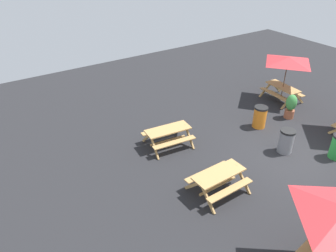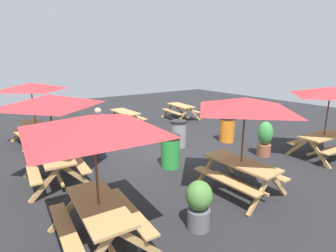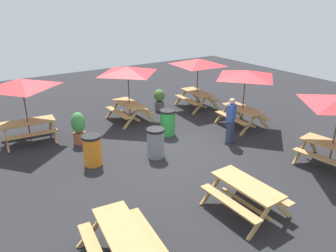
% 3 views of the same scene
% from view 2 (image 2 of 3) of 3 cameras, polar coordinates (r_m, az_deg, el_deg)
% --- Properties ---
extents(ground_plane, '(27.98, 27.98, 0.00)m').
position_cam_2_polar(ground_plane, '(9.26, 0.06, -5.38)').
color(ground_plane, '#232326').
rests_on(ground_plane, ground).
extents(picnic_table_0, '(2.24, 2.24, 2.34)m').
position_cam_2_polar(picnic_table_0, '(10.92, -27.61, 6.75)').
color(picnic_table_0, tan).
rests_on(picnic_table_0, ground).
extents(picnic_table_1, '(2.82, 2.82, 2.34)m').
position_cam_2_polar(picnic_table_1, '(4.27, -15.88, -1.67)').
color(picnic_table_1, tan).
rests_on(picnic_table_1, ground).
extents(picnic_table_2, '(1.94, 1.70, 0.81)m').
position_cam_2_polar(picnic_table_2, '(14.02, 2.77, 3.79)').
color(picnic_table_2, tan).
rests_on(picnic_table_2, ground).
extents(picnic_table_3, '(2.07, 2.07, 2.34)m').
position_cam_2_polar(picnic_table_3, '(6.17, 16.40, 3.13)').
color(picnic_table_3, tan).
rests_on(picnic_table_3, ground).
extents(picnic_table_4, '(2.13, 2.13, 2.34)m').
position_cam_2_polar(picnic_table_4, '(7.03, -24.34, 3.75)').
color(picnic_table_4, tan).
rests_on(picnic_table_4, ground).
extents(picnic_table_5, '(2.17, 2.17, 2.34)m').
position_cam_2_polar(picnic_table_5, '(9.61, 31.76, 5.41)').
color(picnic_table_5, tan).
rests_on(picnic_table_5, ground).
extents(picnic_table_6, '(1.83, 1.57, 0.81)m').
position_cam_2_polar(picnic_table_6, '(12.45, -9.32, 2.27)').
color(picnic_table_6, tan).
rests_on(picnic_table_6, ground).
extents(trash_bin_orange, '(0.59, 0.59, 0.98)m').
position_cam_2_polar(trash_bin_orange, '(10.40, 12.75, -0.68)').
color(trash_bin_orange, orange).
rests_on(trash_bin_orange, ground).
extents(trash_bin_gray, '(0.59, 0.59, 0.98)m').
position_cam_2_polar(trash_bin_gray, '(9.55, 2.31, -1.67)').
color(trash_bin_gray, gray).
rests_on(trash_bin_gray, ground).
extents(trash_bin_green, '(0.59, 0.59, 0.98)m').
position_cam_2_polar(trash_bin_green, '(7.76, 0.55, -5.49)').
color(trash_bin_green, green).
rests_on(trash_bin_green, ground).
extents(potted_plant_0, '(0.50, 0.50, 0.97)m').
position_cam_2_polar(potted_plant_0, '(5.12, 6.74, -16.46)').
color(potted_plant_0, '#59595B').
rests_on(potted_plant_0, ground).
extents(potted_plant_1, '(0.49, 0.49, 1.17)m').
position_cam_2_polar(potted_plant_1, '(9.17, 20.32, -2.51)').
color(potted_plant_1, '#935138').
rests_on(potted_plant_1, ground).
extents(person_standing, '(0.34, 0.42, 1.67)m').
position_cam_2_polar(person_standing, '(8.57, -14.75, -1.29)').
color(person_standing, '#2D334C').
rests_on(person_standing, ground).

